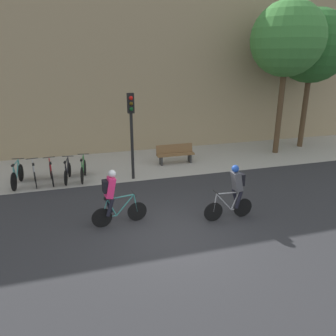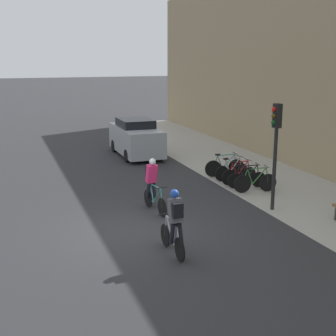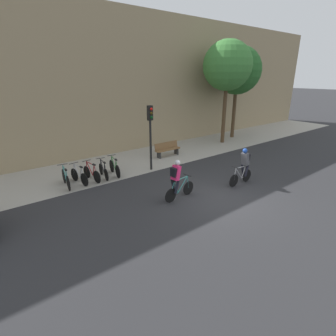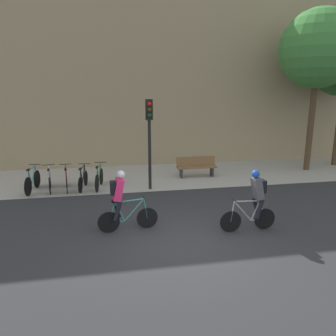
{
  "view_description": "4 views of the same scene",
  "coord_description": "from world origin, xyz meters",
  "px_view_note": "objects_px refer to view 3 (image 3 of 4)",
  "views": [
    {
      "loc": [
        -2.44,
        -7.75,
        4.81
      ],
      "look_at": [
        0.73,
        3.08,
        0.94
      ],
      "focal_mm": 35.0,
      "sensor_mm": 36.0,
      "label": 1
    },
    {
      "loc": [
        12.35,
        -3.37,
        4.93
      ],
      "look_at": [
        -1.5,
        1.64,
        1.39
      ],
      "focal_mm": 50.0,
      "sensor_mm": 36.0,
      "label": 2
    },
    {
      "loc": [
        -7.94,
        -6.47,
        4.94
      ],
      "look_at": [
        -1.14,
        2.2,
        1.02
      ],
      "focal_mm": 28.0,
      "sensor_mm": 36.0,
      "label": 3
    },
    {
      "loc": [
        -1.8,
        -7.43,
        3.9
      ],
      "look_at": [
        -0.04,
        2.1,
        1.51
      ],
      "focal_mm": 35.0,
      "sensor_mm": 36.0,
      "label": 4
    }
  ],
  "objects_px": {
    "cyclist_pink": "(177,179)",
    "bench": "(167,149)",
    "parked_bike_0": "(66,178)",
    "parked_bike_4": "(115,168)",
    "parked_bike_2": "(92,173)",
    "parked_bike_3": "(103,171)",
    "parked_bike_1": "(79,176)",
    "traffic_light_pole": "(150,126)",
    "cyclist_grey": "(244,165)"
  },
  "relations": [
    {
      "from": "parked_bike_2",
      "to": "parked_bike_4",
      "type": "distance_m",
      "value": 1.25
    },
    {
      "from": "parked_bike_1",
      "to": "parked_bike_4",
      "type": "relative_size",
      "value": 0.95
    },
    {
      "from": "parked_bike_1",
      "to": "parked_bike_0",
      "type": "bearing_deg",
      "value": 179.99
    },
    {
      "from": "parked_bike_2",
      "to": "parked_bike_4",
      "type": "xyz_separation_m",
      "value": [
        1.25,
        0.0,
        0.02
      ]
    },
    {
      "from": "parked_bike_0",
      "to": "bench",
      "type": "height_order",
      "value": "parked_bike_0"
    },
    {
      "from": "parked_bike_0",
      "to": "parked_bike_2",
      "type": "height_order",
      "value": "parked_bike_0"
    },
    {
      "from": "parked_bike_0",
      "to": "parked_bike_4",
      "type": "relative_size",
      "value": 1.04
    },
    {
      "from": "parked_bike_0",
      "to": "cyclist_pink",
      "type": "bearing_deg",
      "value": -52.89
    },
    {
      "from": "parked_bike_2",
      "to": "parked_bike_4",
      "type": "bearing_deg",
      "value": 0.02
    },
    {
      "from": "parked_bike_3",
      "to": "bench",
      "type": "xyz_separation_m",
      "value": [
        4.87,
        0.99,
        0.1
      ]
    },
    {
      "from": "parked_bike_4",
      "to": "parked_bike_0",
      "type": "bearing_deg",
      "value": 180.0
    },
    {
      "from": "parked_bike_1",
      "to": "parked_bike_4",
      "type": "distance_m",
      "value": 1.87
    },
    {
      "from": "cyclist_grey",
      "to": "parked_bike_0",
      "type": "relative_size",
      "value": 1.02
    },
    {
      "from": "cyclist_pink",
      "to": "cyclist_grey",
      "type": "xyz_separation_m",
      "value": [
        3.63,
        -0.6,
        0.0
      ]
    },
    {
      "from": "parked_bike_2",
      "to": "parked_bike_3",
      "type": "xyz_separation_m",
      "value": [
        0.62,
        -0.0,
        -0.01
      ]
    },
    {
      "from": "parked_bike_1",
      "to": "bench",
      "type": "height_order",
      "value": "parked_bike_1"
    },
    {
      "from": "parked_bike_3",
      "to": "parked_bike_4",
      "type": "bearing_deg",
      "value": 0.08
    },
    {
      "from": "parked_bike_0",
      "to": "bench",
      "type": "distance_m",
      "value": 6.82
    },
    {
      "from": "parked_bike_0",
      "to": "parked_bike_3",
      "type": "xyz_separation_m",
      "value": [
        1.87,
        -0.0,
        -0.04
      ]
    },
    {
      "from": "cyclist_grey",
      "to": "parked_bike_3",
      "type": "relative_size",
      "value": 1.12
    },
    {
      "from": "traffic_light_pole",
      "to": "parked_bike_0",
      "type": "bearing_deg",
      "value": 173.67
    },
    {
      "from": "parked_bike_0",
      "to": "parked_bike_1",
      "type": "relative_size",
      "value": 1.09
    },
    {
      "from": "cyclist_pink",
      "to": "parked_bike_2",
      "type": "bearing_deg",
      "value": 114.69
    },
    {
      "from": "cyclist_pink",
      "to": "parked_bike_0",
      "type": "xyz_separation_m",
      "value": [
        -3.19,
        4.21,
        -0.53
      ]
    },
    {
      "from": "parked_bike_3",
      "to": "parked_bike_4",
      "type": "relative_size",
      "value": 0.94
    },
    {
      "from": "cyclist_grey",
      "to": "parked_bike_4",
      "type": "bearing_deg",
      "value": 131.95
    },
    {
      "from": "parked_bike_1",
      "to": "parked_bike_2",
      "type": "bearing_deg",
      "value": -0.05
    },
    {
      "from": "cyclist_grey",
      "to": "parked_bike_0",
      "type": "height_order",
      "value": "cyclist_grey"
    },
    {
      "from": "parked_bike_0",
      "to": "parked_bike_2",
      "type": "xyz_separation_m",
      "value": [
        1.25,
        -0.0,
        -0.03
      ]
    },
    {
      "from": "parked_bike_3",
      "to": "traffic_light_pole",
      "type": "xyz_separation_m",
      "value": [
        2.59,
        -0.49,
        2.04
      ]
    },
    {
      "from": "parked_bike_4",
      "to": "cyclist_grey",
      "type": "bearing_deg",
      "value": -48.05
    },
    {
      "from": "parked_bike_0",
      "to": "parked_bike_3",
      "type": "distance_m",
      "value": 1.87
    },
    {
      "from": "parked_bike_1",
      "to": "parked_bike_4",
      "type": "xyz_separation_m",
      "value": [
        1.87,
        -0.0,
        0.01
      ]
    },
    {
      "from": "parked_bike_1",
      "to": "bench",
      "type": "distance_m",
      "value": 6.2
    },
    {
      "from": "cyclist_pink",
      "to": "traffic_light_pole",
      "type": "distance_m",
      "value": 4.19
    },
    {
      "from": "parked_bike_3",
      "to": "bench",
      "type": "relative_size",
      "value": 0.88
    },
    {
      "from": "parked_bike_2",
      "to": "bench",
      "type": "distance_m",
      "value": 5.59
    },
    {
      "from": "parked_bike_1",
      "to": "cyclist_grey",
      "type": "bearing_deg",
      "value": -37.82
    },
    {
      "from": "traffic_light_pole",
      "to": "bench",
      "type": "relative_size",
      "value": 1.96
    },
    {
      "from": "parked_bike_0",
      "to": "parked_bike_2",
      "type": "bearing_deg",
      "value": -0.03
    },
    {
      "from": "parked_bike_2",
      "to": "cyclist_pink",
      "type": "bearing_deg",
      "value": -65.31
    },
    {
      "from": "cyclist_grey",
      "to": "parked_bike_4",
      "type": "xyz_separation_m",
      "value": [
        -4.32,
        4.81,
        -0.55
      ]
    },
    {
      "from": "traffic_light_pole",
      "to": "cyclist_grey",
      "type": "bearing_deg",
      "value": -61.37
    },
    {
      "from": "cyclist_pink",
      "to": "bench",
      "type": "distance_m",
      "value": 6.32
    },
    {
      "from": "parked_bike_4",
      "to": "bench",
      "type": "distance_m",
      "value": 4.36
    },
    {
      "from": "parked_bike_1",
      "to": "cyclist_pink",
      "type": "bearing_deg",
      "value": -58.7
    },
    {
      "from": "cyclist_pink",
      "to": "parked_bike_3",
      "type": "distance_m",
      "value": 4.45
    },
    {
      "from": "cyclist_grey",
      "to": "bench",
      "type": "relative_size",
      "value": 0.98
    },
    {
      "from": "traffic_light_pole",
      "to": "parked_bike_3",
      "type": "bearing_deg",
      "value": 169.19
    },
    {
      "from": "cyclist_pink",
      "to": "parked_bike_3",
      "type": "height_order",
      "value": "cyclist_pink"
    }
  ]
}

